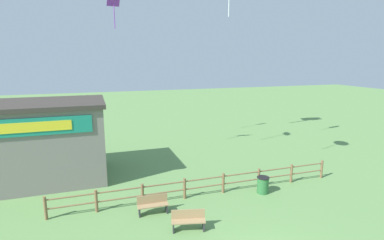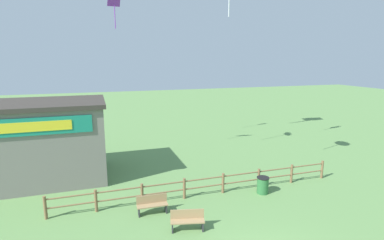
{
  "view_description": "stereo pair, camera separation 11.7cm",
  "coord_description": "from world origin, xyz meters",
  "px_view_note": "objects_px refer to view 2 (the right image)",
  "views": [
    {
      "loc": [
        -5.2,
        -6.91,
        6.94
      ],
      "look_at": [
        0.0,
        8.56,
        3.61
      ],
      "focal_mm": 28.0,
      "sensor_mm": 36.0,
      "label": 1
    },
    {
      "loc": [
        -5.09,
        -6.95,
        6.94
      ],
      "look_at": [
        0.0,
        8.56,
        3.61
      ],
      "focal_mm": 28.0,
      "sensor_mm": 36.0,
      "label": 2
    }
  ],
  "objects_px": {
    "seaside_building": "(32,142)",
    "park_bench_by_building": "(152,204)",
    "park_bench_near_fence": "(187,220)",
    "kite_purple_streamer": "(114,1)",
    "trash_bin": "(263,185)"
  },
  "relations": [
    {
      "from": "seaside_building",
      "to": "park_bench_by_building",
      "type": "distance_m",
      "value": 8.5
    },
    {
      "from": "park_bench_near_fence",
      "to": "park_bench_by_building",
      "type": "xyz_separation_m",
      "value": [
        -1.12,
        1.81,
        0.0
      ]
    },
    {
      "from": "seaside_building",
      "to": "kite_purple_streamer",
      "type": "height_order",
      "value": "kite_purple_streamer"
    },
    {
      "from": "park_bench_by_building",
      "to": "trash_bin",
      "type": "relative_size",
      "value": 1.61
    },
    {
      "from": "seaside_building",
      "to": "kite_purple_streamer",
      "type": "xyz_separation_m",
      "value": [
        5.11,
        1.94,
        8.2
      ]
    },
    {
      "from": "seaside_building",
      "to": "kite_purple_streamer",
      "type": "bearing_deg",
      "value": 20.76
    },
    {
      "from": "park_bench_near_fence",
      "to": "trash_bin",
      "type": "distance_m",
      "value": 5.23
    },
    {
      "from": "park_bench_near_fence",
      "to": "seaside_building",
      "type": "bearing_deg",
      "value": 131.59
    },
    {
      "from": "seaside_building",
      "to": "park_bench_by_building",
      "type": "relative_size",
      "value": 5.81
    },
    {
      "from": "seaside_building",
      "to": "park_bench_near_fence",
      "type": "bearing_deg",
      "value": -48.41
    },
    {
      "from": "park_bench_by_building",
      "to": "kite_purple_streamer",
      "type": "relative_size",
      "value": 0.61
    },
    {
      "from": "seaside_building",
      "to": "trash_bin",
      "type": "bearing_deg",
      "value": -25.92
    },
    {
      "from": "seaside_building",
      "to": "park_bench_by_building",
      "type": "height_order",
      "value": "seaside_building"
    },
    {
      "from": "seaside_building",
      "to": "trash_bin",
      "type": "distance_m",
      "value": 13.13
    },
    {
      "from": "trash_bin",
      "to": "kite_purple_streamer",
      "type": "bearing_deg",
      "value": 130.78
    }
  ]
}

